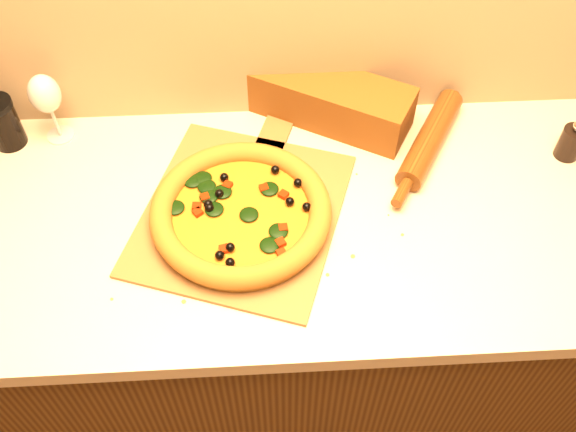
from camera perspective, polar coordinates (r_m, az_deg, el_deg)
The scene contains 10 objects.
cabinet at distance 1.76m, azimuth 0.91°, elevation -9.33°, with size 2.80×0.65×0.86m, color #40230D.
countertop at distance 1.38m, azimuth 1.14°, elevation -0.35°, with size 2.84×0.68×0.04m, color beige.
pizza_peel at distance 1.37m, azimuth -3.91°, elevation 0.80°, with size 0.52×0.64×0.01m.
pizza at distance 1.33m, azimuth -4.20°, elevation 0.33°, with size 0.38×0.38×0.05m.
bottle_cap at distance 1.30m, azimuth -6.11°, elevation -3.77°, with size 0.03×0.03×0.01m, color black.
pepper_grinder at distance 1.58m, azimuth 23.88°, elevation 6.05°, with size 0.05×0.05×0.10m.
rolling_pin at distance 1.51m, azimuth 12.53°, elevation 6.75°, with size 0.24×0.39×0.06m.
bread_bag at distance 1.53m, azimuth 3.32°, elevation 10.43°, with size 0.41×0.13×0.11m, color brown.
wine_glass at distance 1.53m, azimuth -20.78°, elevation 9.99°, with size 0.07×0.07×0.18m.
dark_jar at distance 1.60m, azimuth -24.03°, elevation 7.58°, with size 0.08×0.08×0.12m.
Camera 1 is at (-0.07, 0.59, 1.97)m, focal length 40.00 mm.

